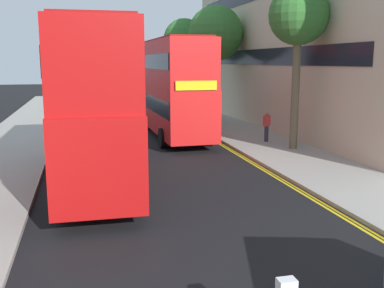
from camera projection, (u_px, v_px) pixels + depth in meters
The scene contains 10 objects.
sidewalk_right at pixel (292, 156), 20.77m from camera, with size 4.00×80.00×0.14m, color #9E9991.
kerb_line_outer at pixel (267, 170), 18.38m from camera, with size 0.10×56.00×0.01m, color yellow.
kerb_line_inner at pixel (263, 170), 18.35m from camera, with size 0.10×56.00×0.01m, color yellow.
double_decker_bus_away at pixel (93, 100), 16.05m from camera, with size 2.91×10.84×5.64m.
double_decker_bus_oncoming at pixel (172, 85), 26.01m from camera, with size 2.93×10.85×5.64m.
pedestrian_far at pixel (267, 126), 23.97m from camera, with size 0.34×0.22×1.62m.
street_tree_near at pixel (184, 40), 39.64m from camera, with size 3.71×3.71×8.01m.
street_tree_mid at pixel (216, 34), 31.65m from camera, with size 3.89×3.89×8.17m.
street_tree_far at pixel (298, 18), 21.10m from camera, with size 2.85×2.85×7.85m.
townhouse_terrace_right at pixel (326, 35), 30.44m from camera, with size 10.08×28.00×12.34m.
Camera 1 is at (-2.84, -2.64, 4.40)m, focal length 41.80 mm.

